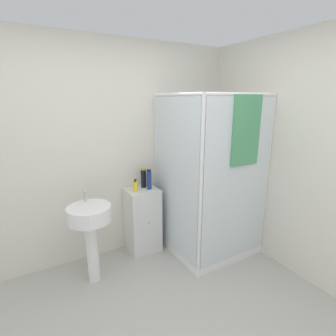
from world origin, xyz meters
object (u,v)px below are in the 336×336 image
object	(u,v)px
sink	(90,224)
soap_dispenser	(135,186)
shampoo_bottle_blue	(149,180)
shampoo_bottle_tall_black	(144,178)

from	to	relation	value
sink	soap_dispenser	size ratio (longest dim) A/B	6.35
sink	soap_dispenser	xyz separation A→B (m)	(0.60, 0.25, 0.22)
shampoo_bottle_blue	shampoo_bottle_tall_black	bearing A→B (deg)	107.48
shampoo_bottle_blue	sink	bearing A→B (deg)	-162.49
sink	soap_dispenser	distance (m)	0.69
shampoo_bottle_tall_black	sink	bearing A→B (deg)	-155.73
sink	shampoo_bottle_blue	world-z (taller)	shampoo_bottle_blue
shampoo_bottle_tall_black	soap_dispenser	bearing A→B (deg)	-150.66
sink	shampoo_bottle_blue	bearing A→B (deg)	17.51
sink	shampoo_bottle_blue	size ratio (longest dim) A/B	4.01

